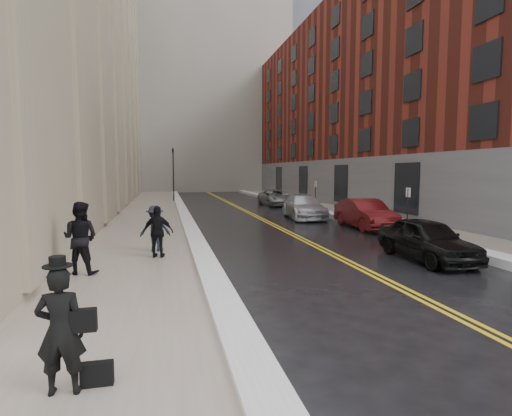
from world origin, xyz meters
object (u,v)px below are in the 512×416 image
car_maroon (365,214)px  pedestrian_a (80,238)px  car_silver_far (276,198)px  pedestrian_main (61,331)px  car_silver_near (304,207)px  pedestrian_b (155,228)px  pedestrian_c (158,232)px  car_black (427,239)px

car_maroon → pedestrian_a: size_ratio=2.32×
car_silver_far → pedestrian_main: 30.13m
car_silver_near → pedestrian_b: size_ratio=3.15×
pedestrian_a → pedestrian_c: pedestrian_a is taller
pedestrian_main → pedestrian_b: pedestrian_main is taller
pedestrian_a → car_maroon: bearing=-132.4°
car_maroon → car_silver_near: 5.27m
car_maroon → pedestrian_main: 17.84m
car_black → car_maroon: 7.44m
car_silver_near → pedestrian_b: (-8.98, -9.39, 0.22)m
car_silver_near → car_silver_far: 9.53m
car_black → car_maroon: (1.60, 7.27, 0.06)m
car_silver_near → pedestrian_main: pedestrian_main is taller
car_silver_near → pedestrian_c: bearing=-124.9°
car_black → pedestrian_b: size_ratio=2.56×
car_silver_near → pedestrian_a: 16.39m
pedestrian_main → car_silver_near: bearing=-116.0°
car_black → pedestrian_main: 11.79m
car_silver_near → pedestrian_a: bearing=-126.6°
car_black → pedestrian_main: size_ratio=2.51×
car_silver_near → pedestrian_a: size_ratio=2.55×
pedestrian_b → car_black: bearing=158.9°
car_black → pedestrian_c: (-8.86, 1.80, 0.29)m
car_silver_far → pedestrian_a: size_ratio=2.46×
pedestrian_c → pedestrian_main: bearing=96.3°
car_maroon → pedestrian_a: 14.45m
pedestrian_a → car_silver_near: bearing=-114.0°
pedestrian_main → pedestrian_a: bearing=-79.2°
car_silver_far → pedestrian_c: (-9.73, -19.99, 0.32)m
car_black → pedestrian_b: pedestrian_b is taller
car_black → pedestrian_a: 10.94m
pedestrian_b → pedestrian_c: bearing=93.1°
pedestrian_main → pedestrian_b: (0.96, 9.24, -0.02)m
pedestrian_b → pedestrian_c: 1.12m
pedestrian_main → pedestrian_b: bearing=-93.9°
car_silver_far → pedestrian_main: pedestrian_main is taller
pedestrian_b → pedestrian_a: bearing=52.0°
car_maroon → car_silver_near: size_ratio=0.91×
pedestrian_a → pedestrian_c: (2.08, 1.70, -0.16)m
car_maroon → car_silver_far: size_ratio=0.95×
car_maroon → pedestrian_a: (-12.53, -7.18, 0.39)m
pedestrian_b → car_silver_near: bearing=-136.9°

